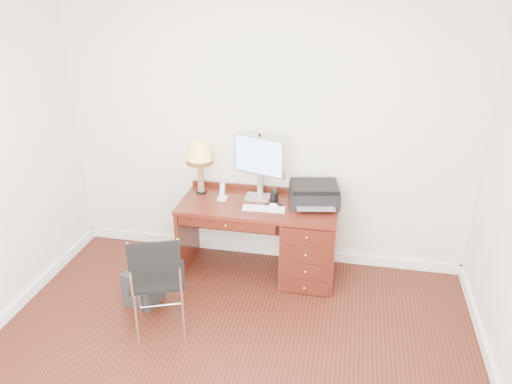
% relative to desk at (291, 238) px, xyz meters
% --- Properties ---
extents(ground, '(4.00, 4.00, 0.00)m').
position_rel_desk_xyz_m(ground, '(-0.32, -1.40, -0.41)').
color(ground, black).
rests_on(ground, ground).
extents(room_shell, '(4.00, 4.00, 4.00)m').
position_rel_desk_xyz_m(room_shell, '(-0.32, -0.77, -0.36)').
color(room_shell, silver).
rests_on(room_shell, ground).
extents(desk, '(1.50, 0.67, 0.75)m').
position_rel_desk_xyz_m(desk, '(0.00, 0.00, 0.00)').
color(desk, '#561B12').
rests_on(desk, ground).
extents(monitor, '(0.52, 0.25, 0.62)m').
position_rel_desk_xyz_m(monitor, '(-0.36, 0.16, 0.73)').
color(monitor, silver).
rests_on(monitor, desk).
extents(keyboard, '(0.40, 0.13, 0.02)m').
position_rel_desk_xyz_m(keyboard, '(-0.25, -0.11, 0.34)').
color(keyboard, white).
rests_on(keyboard, desk).
extents(mouse_pad, '(0.20, 0.20, 0.04)m').
position_rel_desk_xyz_m(mouse_pad, '(-0.17, -0.05, 0.35)').
color(mouse_pad, black).
rests_on(mouse_pad, desk).
extents(printer, '(0.52, 0.44, 0.20)m').
position_rel_desk_xyz_m(printer, '(0.19, 0.10, 0.44)').
color(printer, black).
rests_on(printer, desk).
extents(leg_lamp, '(0.26, 0.26, 0.53)m').
position_rel_desk_xyz_m(leg_lamp, '(-0.93, 0.14, 0.73)').
color(leg_lamp, black).
rests_on(leg_lamp, desk).
extents(phone, '(0.09, 0.09, 0.17)m').
position_rel_desk_xyz_m(phone, '(-0.68, 0.01, 0.39)').
color(phone, white).
rests_on(phone, desk).
extents(pen_cup, '(0.08, 0.08, 0.10)m').
position_rel_desk_xyz_m(pen_cup, '(-0.19, 0.08, 0.39)').
color(pen_cup, black).
rests_on(pen_cup, desk).
extents(chair, '(0.56, 0.57, 0.93)m').
position_rel_desk_xyz_m(chair, '(-0.97, -1.06, 0.15)').
color(chair, black).
rests_on(chair, ground).
extents(equipment_box, '(0.33, 0.33, 0.32)m').
position_rel_desk_xyz_m(equipment_box, '(-1.25, -0.70, -0.25)').
color(equipment_box, black).
rests_on(equipment_box, ground).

